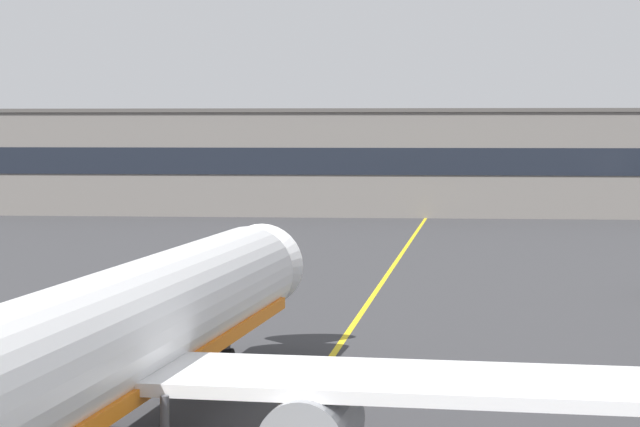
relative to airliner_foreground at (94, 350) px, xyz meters
name	(u,v)px	position (x,y,z in m)	size (l,w,h in m)	color
taxiway_centreline	(330,359)	(5.07, 17.48, -3.37)	(0.30, 180.00, 0.01)	yellow
airliner_foreground	(94,350)	(0.00, 0.00, 0.00)	(32.30, 41.52, 11.65)	white
terminal_building	(457,162)	(11.43, 104.23, 2.31)	(133.80, 12.40, 11.34)	slate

